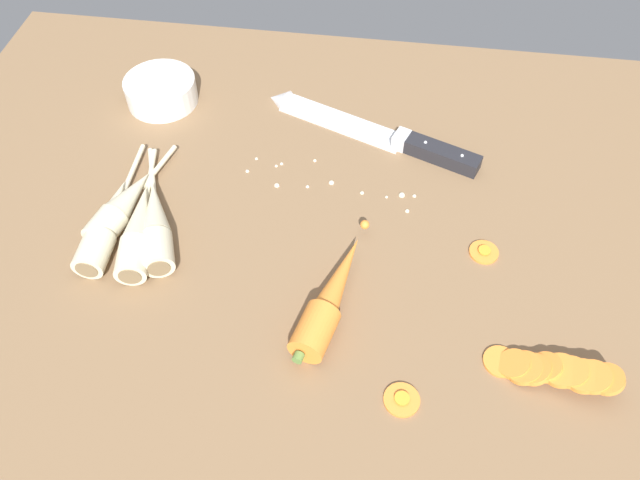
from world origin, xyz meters
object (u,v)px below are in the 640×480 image
Objects in this scene: parsnip_mid_right at (155,224)px; parsnip_back at (107,223)px; whole_carrot at (331,297)px; carrot_slice_stack at (552,370)px; parsnip_front at (139,229)px; carrot_slice_stray_mid at (402,399)px; carrot_slice_stray_near at (484,252)px; parsnip_mid_left at (123,206)px; prep_bowl at (161,90)px; chefs_knife at (366,129)px.

parsnip_back is at bearing -172.89° from parsnip_mid_right.
carrot_slice_stack is at bearing -12.57° from whole_carrot.
parsnip_front reaches higher than carrot_slice_stray_mid.
parsnip_mid_right is 42.44cm from carrot_slice_stray_near.
parsnip_front is at bearing -46.88° from parsnip_mid_left.
prep_bowl is (-0.99, 27.14, 0.17)cm from parsnip_back.
parsnip_front is 28.01cm from prep_bowl.
parsnip_front is at bearing -149.00° from parsnip_mid_right.
parsnip_front is at bearing 153.03° from carrot_slice_stray_mid.
parsnip_mid_left is at bearing 163.39° from carrot_slice_stack.
carrot_slice_stray_near is at bearing 4.02° from parsnip_back.
parsnip_mid_right is (-25.14, -23.48, 1.33)cm from chefs_knife.
parsnip_mid_right reaches higher than chefs_knife.
carrot_slice_stack is (54.40, -16.22, -0.53)cm from parsnip_mid_left.
chefs_knife is 1.45× the size of parsnip_back.
parsnip_mid_left is 56.77cm from carrot_slice_stack.
carrot_slice_stack is at bearing -57.20° from chefs_knife.
parsnip_mid_left is 4.87× the size of carrot_slice_stray_mid.
carrot_slice_stray_near is at bearing 66.80° from carrot_slice_stray_mid.
carrot_slice_stack is 16.91cm from carrot_slice_stray_mid.
prep_bowl is (-49.59, 23.73, 1.79)cm from carrot_slice_stray_near.
whole_carrot is at bearing -47.92° from prep_bowl.
whole_carrot is 1.47× the size of carrot_slice_stack.
parsnip_back is (-1.03, -3.23, -0.00)cm from parsnip_mid_left.
parsnip_back reaches higher than carrot_slice_stack.
parsnip_front is 0.99× the size of parsnip_back.
whole_carrot reaches higher than parsnip_mid_right.
whole_carrot is 31.04cm from parsnip_back.
parsnip_mid_left is 47.60cm from carrot_slice_stray_near.
prep_bowl is at bearing 131.70° from carrot_slice_stray_mid.
whole_carrot is at bearing 130.44° from carrot_slice_stray_mid.
prep_bowl is at bearing 132.08° from whole_carrot.
parsnip_back is at bearing -142.32° from chefs_knife.
carrot_slice_stray_mid is at bearing -26.97° from parsnip_front.
chefs_knife is 1.46× the size of parsnip_front.
chefs_knife is 39.72cm from parsnip_back.
parsnip_back reaches higher than carrot_slice_stray_near.
carrot_slice_stray_near is (44.22, 3.77, -1.62)cm from parsnip_front.
prep_bowl is at bearing 94.82° from parsnip_mid_left.
parsnip_mid_right is at bearing -25.02° from parsnip_mid_left.
parsnip_mid_right is 38.16cm from carrot_slice_stray_mid.
chefs_knife is at bearing 100.61° from carrot_slice_stray_mid.
carrot_slice_stray_near is (42.33, 2.63, -1.62)cm from parsnip_mid_right.
parsnip_mid_right reaches higher than carrot_slice_stray_mid.
chefs_knife is 1.58× the size of whole_carrot.
parsnip_back is 6.16× the size of carrot_slice_stray_near.
carrot_slice_stray_near is at bearing 3.56° from parsnip_mid_right.
parsnip_mid_left is (-3.36, 3.59, 0.00)cm from parsnip_front.
carrot_slice_stray_mid is (-16.06, -5.16, -1.09)cm from carrot_slice_stack.
parsnip_back is at bearing 155.24° from carrot_slice_stray_mid.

